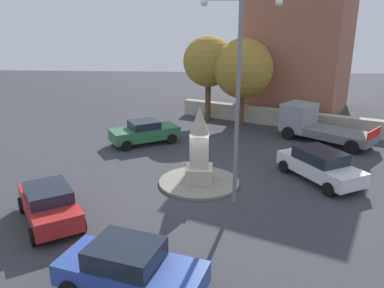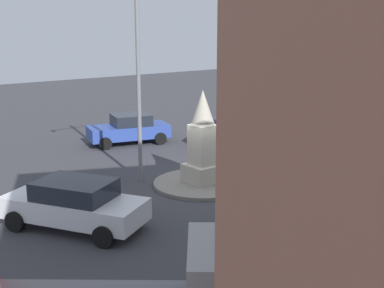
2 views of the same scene
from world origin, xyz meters
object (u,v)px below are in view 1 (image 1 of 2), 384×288
object	(u,v)px
car_white_near_island	(320,165)
tree_near_wall	(243,69)
tree_mid_cluster	(208,62)
streetlamp	(238,82)
car_red_waiting	(49,204)
car_blue_parked_right	(130,269)
corner_building	(300,39)
car_green_passing	(145,132)
truck_grey_far_side	(315,125)
monument	(199,148)

from	to	relation	value
car_white_near_island	tree_near_wall	bearing A→B (deg)	-72.58
car_white_near_island	tree_mid_cluster	distance (m)	13.28
streetlamp	car_red_waiting	bearing A→B (deg)	16.13
car_blue_parked_right	car_white_near_island	size ratio (longest dim) A/B	0.96
car_blue_parked_right	corner_building	bearing A→B (deg)	-110.57
car_white_near_island	tree_mid_cluster	xyz separation A→B (m)	(5.73, -11.41, 3.64)
car_green_passing	truck_grey_far_side	bearing A→B (deg)	-172.23
tree_near_wall	truck_grey_far_side	bearing A→B (deg)	141.44
car_green_passing	streetlamp	bearing A→B (deg)	123.82
truck_grey_far_side	corner_building	world-z (taller)	corner_building
streetlamp	car_red_waiting	size ratio (longest dim) A/B	2.06
monument	truck_grey_far_side	bearing A→B (deg)	-133.66
monument	car_red_waiting	bearing A→B (deg)	35.89
tree_near_wall	monument	bearing A→B (deg)	76.81
car_white_near_island	tree_near_wall	size ratio (longest dim) A/B	0.76
car_red_waiting	car_green_passing	bearing A→B (deg)	-100.56
streetlamp	car_white_near_island	xyz separation A→B (m)	(-4.21, -2.74, -4.37)
car_blue_parked_right	car_white_near_island	distance (m)	11.38
car_white_near_island	tree_near_wall	xyz separation A→B (m)	(3.22, -10.25, 3.29)
car_blue_parked_right	corner_building	xyz separation A→B (m)	(-9.04, -24.10, 5.14)
monument	streetlamp	world-z (taller)	streetlamp
car_green_passing	car_white_near_island	distance (m)	10.84
tree_mid_cluster	corner_building	bearing A→B (deg)	-151.38
car_blue_parked_right	tree_near_wall	bearing A→B (deg)	-102.44
car_white_near_island	car_green_passing	bearing A→B (deg)	-28.55
monument	corner_building	distance (m)	18.33
car_blue_parked_right	car_red_waiting	world-z (taller)	car_blue_parked_right
streetlamp	car_blue_parked_right	distance (m)	8.01
monument	car_green_passing	distance (m)	7.10
car_red_waiting	tree_near_wall	size ratio (longest dim) A/B	0.68
monument	streetlamp	size ratio (longest dim) A/B	0.42
car_red_waiting	truck_grey_far_side	xyz separation A→B (m)	(-12.68, -11.47, 0.25)
monument	car_blue_parked_right	bearing A→B (deg)	78.62
streetlamp	car_green_passing	world-z (taller)	streetlamp
car_green_passing	truck_grey_far_side	distance (m)	10.92
car_blue_parked_right	corner_building	size ratio (longest dim) A/B	0.38
monument	corner_building	size ratio (longest dim) A/B	0.31
tree_mid_cluster	tree_near_wall	bearing A→B (deg)	155.31
car_white_near_island	truck_grey_far_side	distance (m)	6.78
corner_building	tree_mid_cluster	xyz separation A→B (m)	(7.39, 4.03, -1.49)
monument	car_red_waiting	size ratio (longest dim) A/B	0.86
truck_grey_far_side	tree_mid_cluster	distance (m)	9.15
car_white_near_island	tree_mid_cluster	world-z (taller)	tree_mid_cluster
truck_grey_far_side	car_white_near_island	bearing A→B (deg)	79.00
car_blue_parked_right	car_white_near_island	xyz separation A→B (m)	(-7.39, -8.66, 0.00)
car_red_waiting	truck_grey_far_side	world-z (taller)	truck_grey_far_side
truck_grey_far_side	tree_near_wall	xyz separation A→B (m)	(4.51, -3.59, 3.06)
tree_near_wall	tree_mid_cluster	xyz separation A→B (m)	(2.52, -1.16, 0.36)
car_white_near_island	monument	bearing A→B (deg)	7.64
car_white_near_island	car_blue_parked_right	bearing A→B (deg)	49.53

